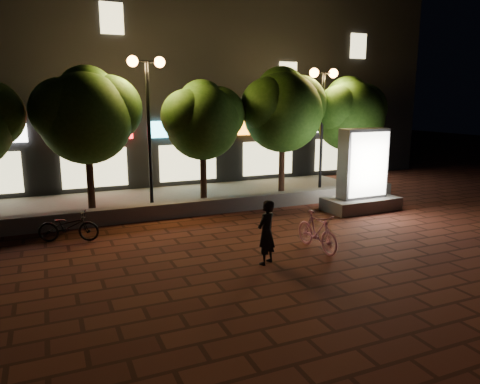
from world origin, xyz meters
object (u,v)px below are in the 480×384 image
scooter_pink (317,231)px  rider (266,232)px  tree_left (87,112)px  scooter_parked (68,226)px  street_lamp_right (323,99)px  ad_kiosk (362,178)px  tree_right (283,107)px  tree_mid (203,117)px  street_lamp_left (148,94)px  tree_far_right (350,111)px

scooter_pink → rider: bearing=-170.3°
tree_left → scooter_parked: 4.27m
street_lamp_right → ad_kiosk: (-0.17, -2.87, -2.73)m
ad_kiosk → scooter_parked: (-9.71, 0.26, -0.73)m
tree_right → tree_mid: bearing=-180.0°
street_lamp_right → scooter_pink: street_lamp_right is taller
scooter_pink → street_lamp_right: bearing=52.9°
street_lamp_right → scooter_pink: 7.93m
street_lamp_left → street_lamp_right: 7.00m
tree_left → scooter_pink: (4.93, -6.20, -2.94)m
tree_far_right → scooter_pink: (-5.57, -6.20, -2.87)m
scooter_parked → scooter_pink: bearing=-100.7°
street_lamp_right → ad_kiosk: bearing=-93.4°
street_lamp_right → scooter_pink: bearing=-124.1°
street_lamp_right → rider: (-5.68, -6.31, -3.12)m
tree_far_right → street_lamp_right: size_ratio=0.96×
tree_far_right → ad_kiosk: bearing=-118.8°
tree_left → scooter_pink: bearing=-51.5°
ad_kiosk → scooter_parked: 9.74m
tree_far_right → scooter_pink: bearing=-131.9°
tree_right → scooter_pink: size_ratio=3.04×
tree_far_right → ad_kiosk: 4.21m
scooter_pink → scooter_parked: 6.74m
tree_left → street_lamp_left: bearing=-7.7°
tree_far_right → scooter_pink: 8.82m
scooter_parked → tree_left: bearing=0.8°
street_lamp_left → scooter_pink: (2.98, -5.94, -3.53)m
tree_far_right → tree_left: bearing=180.0°
tree_left → tree_far_right: tree_left is taller
ad_kiosk → street_lamp_right: bearing=86.6°
tree_mid → rider: size_ratio=2.92×
rider → scooter_parked: size_ratio=0.95×
tree_mid → scooter_pink: (0.93, -6.20, -2.72)m
scooter_pink → scooter_parked: size_ratio=1.02×
tree_left → tree_right: size_ratio=0.97×
tree_right → tree_left: bearing=-180.0°
tree_far_right → rider: bearing=-137.7°
tree_left → street_lamp_left: size_ratio=0.94×
street_lamp_left → rider: (1.32, -6.31, -3.26)m
tree_left → ad_kiosk: size_ratio=1.70×
street_lamp_right → rider: street_lamp_right is taller
tree_mid → rider: bearing=-96.3°
scooter_parked → tree_far_right: bearing=-57.0°
rider → tree_far_right: bearing=-168.8°
scooter_parked → ad_kiosk: bearing=-72.7°
ad_kiosk → rider: bearing=-148.0°
tree_mid → tree_right: bearing=0.0°
tree_left → tree_mid: tree_left is taller
ad_kiosk → scooter_pink: (-3.85, -3.07, -0.66)m
tree_left → scooter_parked: tree_left is taller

